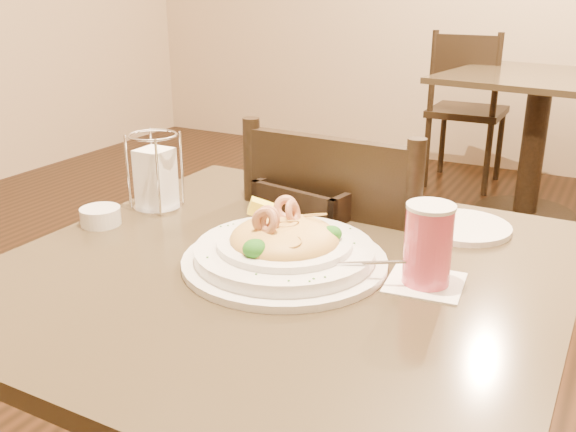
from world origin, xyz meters
The scene contains 10 objects.
main_table centered at (0.00, 0.00, 0.51)m, with size 0.90×0.90×0.75m.
background_table centered at (0.05, 2.60, 0.51)m, with size 1.02×1.02×0.75m.
dining_chair_near centered at (-0.04, 0.39, 0.50)m, with size 0.43×0.43×0.93m.
dining_chair_far centered at (-0.40, 2.99, 0.50)m, with size 0.42×0.42×0.93m.
pasta_bowl centered at (0.00, 0.00, 0.78)m, with size 0.38×0.34×0.11m.
drink_glass centered at (0.23, 0.04, 0.82)m, with size 0.13×0.13×0.13m.
bread_basket centered at (-0.08, 0.29, 0.77)m, with size 0.23×0.20×0.06m.
napkin_caddy centered at (-0.37, 0.13, 0.82)m, with size 0.10×0.10×0.16m.
side_plate centered at (0.23, 0.30, 0.76)m, with size 0.18×0.18×0.01m, color white.
butter_ramekin centered at (-0.40, 0.00, 0.77)m, with size 0.08×0.08×0.03m, color white.
Camera 1 is at (0.47, -0.85, 1.20)m, focal length 40.00 mm.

